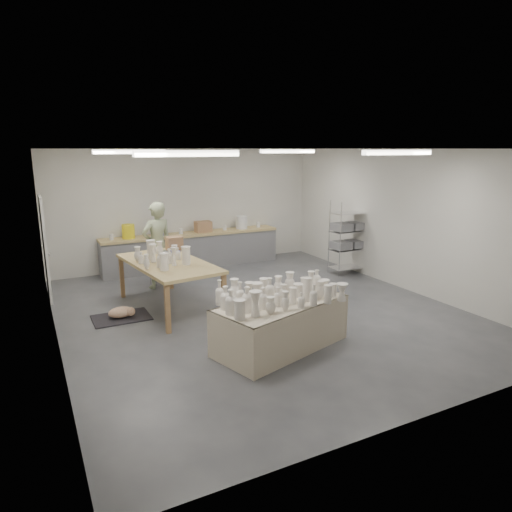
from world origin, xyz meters
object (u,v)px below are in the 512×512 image
work_table (167,261)px  red_stool (156,272)px  drying_table (280,321)px  potter (157,245)px

work_table → red_stool: (0.17, 1.58, -0.63)m
drying_table → work_table: (-0.98, 2.62, 0.48)m
potter → red_stool: potter is taller
drying_table → red_stool: (-0.81, 4.20, -0.14)m
drying_table → potter: potter is taller
potter → red_stool: 0.72m
potter → red_stool: bearing=-103.0°
work_table → potter: 1.32m
drying_table → red_stool: bearing=84.3°
work_table → red_stool: bearing=76.6°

